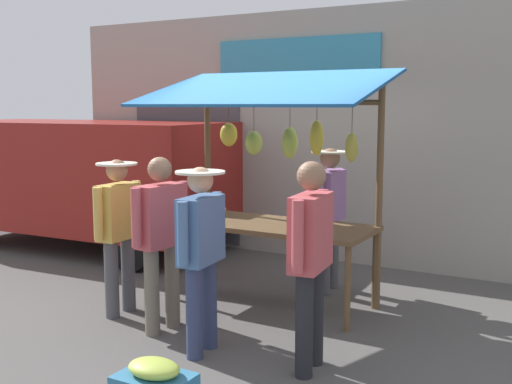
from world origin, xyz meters
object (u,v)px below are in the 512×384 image
shopper_with_ponytail (201,245)px  parked_van (76,172)px  market_stall (270,159)px  shopper_in_striped_shirt (119,224)px  shopper_in_grey_tee (161,231)px  vendor_with_sunhat (329,207)px  shopper_with_shopping_bag (311,251)px

shopper_with_ponytail → parked_van: size_ratio=0.36×
market_stall → shopper_in_striped_shirt: 1.71m
shopper_with_ponytail → market_stall: bearing=0.1°
parked_van → shopper_in_grey_tee: bearing=143.0°
shopper_with_ponytail → parked_van: 4.77m
market_stall → shopper_in_striped_shirt: (1.14, 1.10, -0.63)m
shopper_with_ponytail → vendor_with_sunhat: bearing=-11.5°
vendor_with_sunhat → shopper_with_ponytail: (0.21, 2.24, -0.02)m
shopper_with_shopping_bag → shopper_in_striped_shirt: (2.27, -0.30, -0.06)m
shopper_in_striped_shirt → vendor_with_sunhat: bearing=-42.7°
shopper_with_shopping_bag → shopper_in_striped_shirt: shopper_with_shopping_bag is taller
shopper_with_shopping_bag → parked_van: 5.54m
vendor_with_sunhat → shopper_in_striped_shirt: vendor_with_sunhat is taller
market_stall → shopper_with_shopping_bag: market_stall is taller
vendor_with_sunhat → parked_van: size_ratio=0.37×
shopper_with_shopping_bag → shopper_in_grey_tee: bearing=78.6°
shopper_in_grey_tee → shopper_in_striped_shirt: bearing=81.9°
shopper_with_ponytail → shopper_in_grey_tee: 0.69m
shopper_with_ponytail → shopper_in_striped_shirt: bearing=65.5°
shopper_in_striped_shirt → parked_van: size_ratio=0.35×
vendor_with_sunhat → parked_van: 4.26m
market_stall → vendor_with_sunhat: size_ratio=1.52×
vendor_with_sunhat → shopper_with_shopping_bag: (-0.74, 2.11, 0.02)m
shopper_with_shopping_bag → parked_van: parked_van is taller
market_stall → vendor_with_sunhat: (-0.38, -0.71, -0.59)m
vendor_with_sunhat → parked_van: bearing=-96.0°
shopper_in_striped_shirt → market_stall: bearing=-48.7°
market_stall → parked_van: (3.86, -1.00, -0.44)m
vendor_with_sunhat → shopper_in_grey_tee: shopper_in_grey_tee is taller
market_stall → shopper_with_shopping_bag: size_ratio=1.47×
shopper_in_striped_shirt → parked_van: 3.44m
shopper_with_shopping_bag → shopper_in_striped_shirt: size_ratio=1.07×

